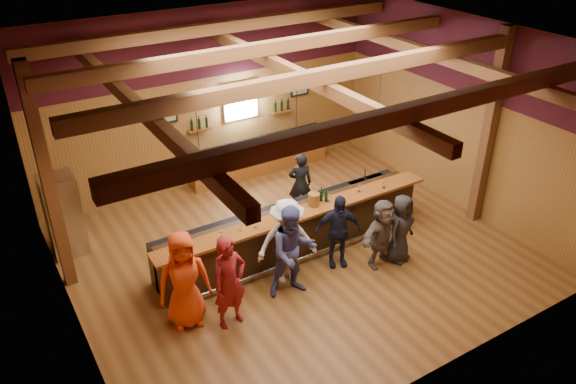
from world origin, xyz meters
name	(u,v)px	position (x,y,z in m)	size (l,w,h in m)	color
room	(295,111)	(0.00, 0.06, 3.21)	(9.04, 9.00, 4.52)	brown
bar_counter	(292,229)	(0.02, 0.15, 0.52)	(6.30, 1.07, 1.11)	black
back_bar_cabinet	(260,156)	(1.20, 3.72, 0.48)	(4.00, 0.52, 0.95)	brown
window	(240,101)	(0.80, 3.95, 2.05)	(0.95, 0.09, 0.95)	silver
framed_pictures	(270,94)	(1.67, 3.94, 2.10)	(5.35, 0.05, 0.45)	black
wine_shelves	(242,118)	(0.80, 3.88, 1.62)	(3.00, 0.18, 0.30)	brown
pendant_lights	(296,137)	(0.00, 0.00, 2.71)	(4.24, 0.24, 1.37)	black
stainless_fridge	(63,215)	(-4.10, 2.60, 0.90)	(0.70, 0.70, 1.80)	silver
customer_orange	(184,280)	(-2.80, -0.80, 0.94)	(0.92, 0.60, 1.89)	#EC4416
customer_redvest	(230,282)	(-2.13, -1.23, 0.90)	(0.66, 0.43, 1.80)	maroon
customer_denim	(293,251)	(-0.73, -1.08, 0.95)	(0.92, 0.72, 1.89)	#464A8C
customer_white	(287,242)	(-0.64, -0.71, 0.92)	(1.18, 0.68, 1.83)	silver
customer_navy	(338,231)	(0.52, -0.78, 0.81)	(0.95, 0.40, 1.62)	black
customer_brown	(382,233)	(1.30, -1.25, 0.75)	(1.39, 0.44, 1.50)	#62534E
customer_dark	(401,229)	(1.72, -1.32, 0.76)	(0.74, 0.48, 1.52)	#232325
bartender	(300,184)	(1.00, 1.38, 0.77)	(0.56, 0.37, 1.55)	black
ice_bucket	(314,199)	(0.39, -0.08, 1.24)	(0.25, 0.25, 0.27)	brown
bottle_a	(326,196)	(0.70, -0.10, 1.23)	(0.07, 0.07, 0.31)	black
bottle_b	(321,196)	(0.62, -0.02, 1.24)	(0.07, 0.07, 0.32)	black
glass_a	(184,246)	(-2.54, -0.25, 1.24)	(0.08, 0.08, 0.18)	silver
glass_b	(221,232)	(-1.78, -0.18, 1.24)	(0.08, 0.08, 0.18)	silver
glass_c	(240,226)	(-1.36, -0.15, 1.23)	(0.07, 0.07, 0.16)	silver
glass_d	(255,222)	(-1.06, -0.22, 1.24)	(0.08, 0.08, 0.18)	silver
glass_e	(294,208)	(-0.15, -0.18, 1.25)	(0.09, 0.09, 0.19)	silver
glass_f	(329,196)	(0.74, -0.13, 1.23)	(0.08, 0.08, 0.17)	silver
glass_g	(359,186)	(1.54, -0.13, 1.24)	(0.08, 0.08, 0.18)	silver
glass_h	(384,182)	(2.12, -0.27, 1.25)	(0.09, 0.09, 0.20)	silver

